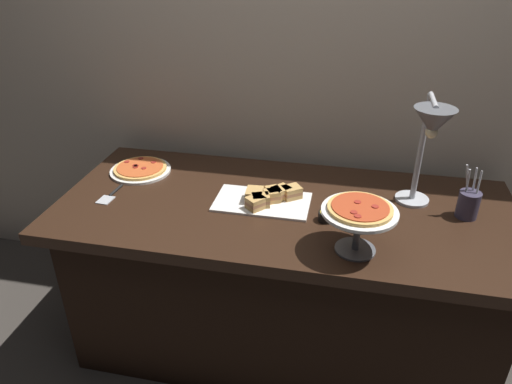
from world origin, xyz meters
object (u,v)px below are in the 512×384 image
(utensil_holder, at_px, (468,204))
(sauce_cup_near, at_px, (326,216))
(pizza_plate_front, at_px, (140,169))
(serving_spatula, at_px, (110,195))
(pizza_plate_center, at_px, (359,215))
(heat_lamp, at_px, (430,132))
(sandwich_platter, at_px, (267,198))

(utensil_holder, bearing_deg, sauce_cup_near, -165.01)
(pizza_plate_front, xyz_separation_m, sauce_cup_near, (0.90, -0.25, 0.01))
(sauce_cup_near, xyz_separation_m, serving_spatula, (-0.93, 0.01, -0.02))
(pizza_plate_center, distance_m, utensil_holder, 0.54)
(sauce_cup_near, relative_size, utensil_holder, 0.28)
(heat_lamp, xyz_separation_m, serving_spatula, (-1.27, -0.09, -0.36))
(pizza_plate_front, height_order, sandwich_platter, sandwich_platter)
(heat_lamp, bearing_deg, sauce_cup_near, -163.82)
(heat_lamp, distance_m, pizza_plate_center, 0.42)
(pizza_plate_front, bearing_deg, heat_lamp, -7.07)
(pizza_plate_front, height_order, pizza_plate_center, pizza_plate_center)
(sandwich_platter, relative_size, serving_spatula, 2.30)
(sandwich_platter, bearing_deg, heat_lamp, 1.47)
(pizza_plate_front, xyz_separation_m, utensil_holder, (1.44, -0.11, 0.05))
(sandwich_platter, bearing_deg, pizza_plate_front, 165.26)
(heat_lamp, height_order, serving_spatula, heat_lamp)
(sauce_cup_near, bearing_deg, heat_lamp, 16.18)
(serving_spatula, bearing_deg, sandwich_platter, 6.58)
(heat_lamp, xyz_separation_m, sauce_cup_near, (-0.34, -0.10, -0.34))
(pizza_plate_center, bearing_deg, serving_spatula, 169.95)
(heat_lamp, relative_size, pizza_plate_front, 1.67)
(sauce_cup_near, bearing_deg, sandwich_platter, 161.60)
(utensil_holder, height_order, serving_spatula, utensil_holder)
(serving_spatula, bearing_deg, utensil_holder, 5.40)
(pizza_plate_front, relative_size, utensil_holder, 1.28)
(heat_lamp, bearing_deg, utensil_holder, 12.93)
(sandwich_platter, bearing_deg, sauce_cup_near, -18.40)
(pizza_plate_front, distance_m, sauce_cup_near, 0.93)
(pizza_plate_center, height_order, sandwich_platter, pizza_plate_center)
(heat_lamp, relative_size, utensil_holder, 2.13)
(pizza_plate_front, height_order, utensil_holder, utensil_holder)
(heat_lamp, height_order, sauce_cup_near, heat_lamp)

